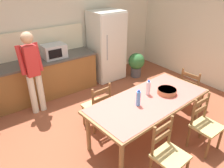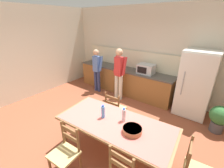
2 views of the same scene
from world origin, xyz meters
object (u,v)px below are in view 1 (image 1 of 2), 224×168
(chair_side_far_left, at_px, (97,106))
(chair_head_end, at_px, (191,90))
(bottle_near_centre, at_px, (138,98))
(potted_plant, at_px, (136,63))
(dining_table, at_px, (149,103))
(serving_bowl, at_px, (167,91))
(bottle_off_centre, at_px, (148,88))
(chair_side_near_right, at_px, (205,125))
(chair_side_near_left, at_px, (168,154))
(microwave, at_px, (54,51))
(refrigerator, at_px, (107,46))
(person_at_counter, at_px, (32,70))

(chair_side_far_left, distance_m, chair_head_end, 2.00)
(bottle_near_centre, distance_m, potted_plant, 2.73)
(dining_table, distance_m, serving_bowl, 0.40)
(serving_bowl, bearing_deg, bottle_off_centre, 148.42)
(serving_bowl, height_order, chair_side_near_right, chair_side_near_right)
(chair_side_near_right, bearing_deg, chair_side_near_left, -176.46)
(bottle_off_centre, bearing_deg, chair_side_near_left, -118.81)
(microwave, distance_m, potted_plant, 2.25)
(chair_side_far_left, bearing_deg, refrigerator, -132.61)
(chair_side_far_left, bearing_deg, dining_table, 123.39)
(bottle_near_centre, relative_size, potted_plant, 0.40)
(bottle_near_centre, height_order, potted_plant, bottle_near_centre)
(person_at_counter, bearing_deg, bottle_near_centre, -152.98)
(chair_head_end, distance_m, potted_plant, 1.88)
(chair_side_far_left, height_order, chair_side_near_right, same)
(dining_table, relative_size, bottle_near_centre, 8.16)
(microwave, height_order, chair_side_near_left, microwave)
(microwave, xyz_separation_m, bottle_off_centre, (0.67, -2.30, -0.16))
(refrigerator, distance_m, person_at_counter, 2.16)
(person_at_counter, bearing_deg, chair_side_near_left, -163.02)
(bottle_near_centre, xyz_separation_m, person_at_counter, (-0.98, 1.93, 0.06))
(chair_side_far_left, bearing_deg, bottle_off_centre, 133.50)
(dining_table, xyz_separation_m, chair_head_end, (1.36, 0.10, -0.24))
(dining_table, xyz_separation_m, chair_side_far_left, (-0.54, 0.74, -0.24))
(chair_side_near_left, height_order, person_at_counter, person_at_counter)
(bottle_near_centre, bearing_deg, dining_table, 4.38)
(bottle_near_centre, relative_size, serving_bowl, 0.84)
(microwave, xyz_separation_m, chair_side_far_left, (0.04, -1.69, -0.60))
(person_at_counter, xyz_separation_m, potted_plant, (2.78, 0.07, -0.55))
(chair_side_far_left, distance_m, potted_plant, 2.42)
(chair_head_end, relative_size, chair_side_near_left, 1.00)
(potted_plant, bearing_deg, chair_side_near_left, -125.01)
(chair_side_far_left, bearing_deg, potted_plant, -151.89)
(dining_table, relative_size, chair_side_near_right, 2.42)
(microwave, relative_size, bottle_off_centre, 1.85)
(microwave, relative_size, chair_side_far_left, 0.55)
(microwave, distance_m, chair_side_near_left, 3.29)
(dining_table, relative_size, chair_head_end, 2.42)
(bottle_near_centre, distance_m, chair_side_near_right, 1.16)
(refrigerator, height_order, potted_plant, refrigerator)
(dining_table, height_order, person_at_counter, person_at_counter)
(refrigerator, relative_size, chair_side_near_left, 1.96)
(microwave, distance_m, serving_bowl, 2.66)
(bottle_near_centre, height_order, bottle_off_centre, same)
(chair_side_near_right, bearing_deg, bottle_near_centre, 137.54)
(bottle_off_centre, relative_size, chair_side_far_left, 0.30)
(serving_bowl, bearing_deg, bottle_near_centre, 177.91)
(potted_plant, bearing_deg, bottle_near_centre, -132.01)
(refrigerator, bearing_deg, microwave, 179.24)
(bottle_off_centre, xyz_separation_m, serving_bowl, (0.28, -0.17, -0.07))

